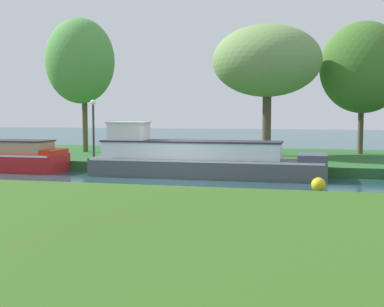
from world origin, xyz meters
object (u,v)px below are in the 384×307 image
(willow_tree_right, at_px, (363,68))
(lamp_post, at_px, (93,121))
(willow_tree_centre, at_px, (267,61))
(mooring_post_near, at_px, (216,154))
(channel_buoy, at_px, (318,185))
(willow_tree_left, at_px, (80,61))
(slate_barge, at_px, (198,159))

(willow_tree_right, distance_m, lamp_post, 13.37)
(willow_tree_centre, height_order, mooring_post_near, willow_tree_centre)
(lamp_post, relative_size, channel_buoy, 5.97)
(willow_tree_centre, bearing_deg, willow_tree_right, 23.14)
(willow_tree_centre, xyz_separation_m, mooring_post_near, (-1.67, -4.12, -4.14))
(willow_tree_left, xyz_separation_m, lamp_post, (2.06, -2.96, -3.07))
(mooring_post_near, bearing_deg, lamp_post, 168.61)
(willow_tree_left, relative_size, willow_tree_centre, 1.12)
(slate_barge, xyz_separation_m, mooring_post_near, (0.46, 1.16, 0.11))
(willow_tree_left, relative_size, willow_tree_right, 1.07)
(willow_tree_left, xyz_separation_m, mooring_post_near, (8.00, -4.16, -4.38))
(willow_tree_left, distance_m, lamp_post, 4.73)
(willow_tree_right, xyz_separation_m, mooring_post_near, (-6.24, -6.07, -3.91))
(willow_tree_right, distance_m, mooring_post_near, 9.55)
(willow_tree_centre, xyz_separation_m, channel_buoy, (2.37, -8.02, -4.71))
(willow_tree_right, bearing_deg, willow_tree_left, -172.34)
(slate_barge, bearing_deg, willow_tree_centre, 67.98)
(willow_tree_right, distance_m, channel_buoy, 11.15)
(willow_tree_left, relative_size, mooring_post_near, 8.89)
(willow_tree_centre, distance_m, channel_buoy, 9.60)
(slate_barge, height_order, lamp_post, lamp_post)
(lamp_post, distance_m, channel_buoy, 11.37)
(slate_barge, height_order, willow_tree_centre, willow_tree_centre)
(willow_tree_centre, xyz_separation_m, willow_tree_right, (4.57, 1.95, -0.23))
(slate_barge, xyz_separation_m, willow_tree_left, (-7.53, 5.32, 4.49))
(slate_barge, distance_m, willow_tree_right, 10.65)
(willow_tree_left, bearing_deg, lamp_post, -55.24)
(channel_buoy, bearing_deg, willow_tree_left, 146.22)
(mooring_post_near, height_order, channel_buoy, mooring_post_near)
(willow_tree_left, bearing_deg, willow_tree_centre, -0.21)
(willow_tree_centre, height_order, channel_buoy, willow_tree_centre)
(channel_buoy, bearing_deg, lamp_post, 152.97)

